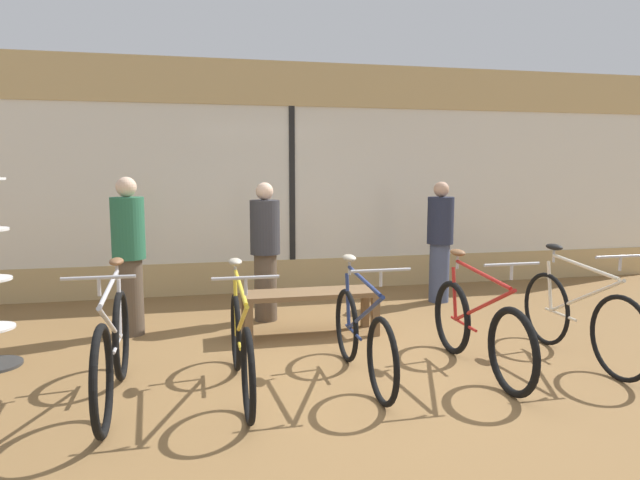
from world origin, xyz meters
TOP-DOWN VIEW (x-y plane):
  - ground_plane at (0.00, 0.00)m, footprint 24.00×24.00m
  - shop_back_wall at (0.00, 3.37)m, footprint 12.00×0.08m
  - bicycle_far_left at (-1.99, -0.27)m, footprint 0.46×1.79m
  - bicycle_left at (-1.04, -0.26)m, footprint 0.46×1.74m
  - bicycle_center at (-0.05, -0.22)m, footprint 0.46×1.65m
  - bicycle_right at (0.98, -0.26)m, footprint 0.46×1.74m
  - bicycle_far_right at (2.02, -0.18)m, footprint 0.46×1.73m
  - display_bench at (-0.20, 1.13)m, footprint 1.40×0.44m
  - customer_near_rack at (1.76, 2.25)m, footprint 0.36×0.36m
  - customer_by_window at (-0.58, 1.82)m, footprint 0.45×0.45m
  - customer_mid_floor at (-2.04, 1.56)m, footprint 0.48×0.48m

SIDE VIEW (x-z plane):
  - ground_plane at x=0.00m, z-range 0.00..0.00m
  - bicycle_center at x=-0.05m, z-range -0.13..0.88m
  - bicycle_left at x=-1.04m, z-range -0.13..0.89m
  - bicycle_right at x=0.98m, z-range -0.13..0.90m
  - display_bench at x=-0.20m, z-range 0.15..0.62m
  - bicycle_far_right at x=2.02m, z-range -0.12..0.92m
  - bicycle_far_left at x=-1.99m, z-range -0.12..0.93m
  - customer_near_rack at x=1.76m, z-range 0.03..1.61m
  - customer_by_window at x=-0.58m, z-range 0.04..1.62m
  - customer_mid_floor at x=-2.04m, z-range 0.04..1.70m
  - shop_back_wall at x=0.00m, z-range 0.04..3.24m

